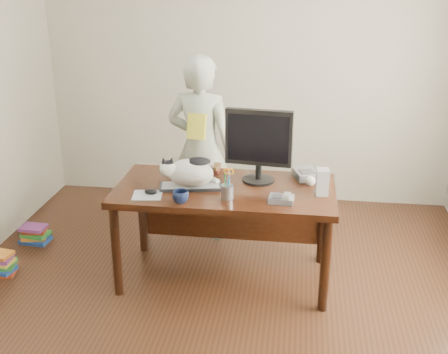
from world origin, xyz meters
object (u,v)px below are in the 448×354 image
Objects in this scene: monitor at (259,142)px; speaker at (322,182)px; mouse at (151,192)px; pen_cup at (227,190)px; book_stack at (207,167)px; calculator at (306,174)px; person at (201,149)px; book_pile_b at (35,234)px; desk at (226,202)px; cat at (188,172)px; phone at (282,199)px; keyboard at (191,186)px; coffee_mug at (181,197)px; baseball at (310,181)px.

speaker is at bearing -14.58° from monitor.
speaker reaches higher than mouse.
pen_cup is 1.10× the size of book_stack.
pen_cup is at bearing -156.79° from calculator.
monitor reaches higher than calculator.
person is 1.63m from book_pile_b.
desk is 0.40m from cat.
phone is at bearing -55.09° from monitor.
speaker is at bearing 154.13° from person.
desk is 1.82m from book_pile_b.
speaker is at bearing -9.49° from desk.
desk is 7.84× the size of book_stack.
keyboard is 0.33m from pen_cup.
desk is 0.35m from pen_cup.
calculator is (0.77, -0.04, -0.00)m from book_stack.
mouse is 0.06× the size of person.
book_stack reaches higher than keyboard.
coffee_mug reaches higher than desk.
cat is at bearing -97.75° from book_stack.
person is (-1.00, 0.74, -0.04)m from speaker.
monitor is 0.72m from coffee_mug.
monitor is at bearing -176.80° from calculator.
calculator is at bearing 11.09° from keyboard.
cat is 2.45× the size of phone.
phone is 2.43× the size of baseball.
mouse is at bearing 155.01° from coffee_mug.
coffee_mug is (-0.00, -0.27, -0.08)m from cat.
keyboard is 1.68m from book_pile_b.
book_pile_b is at bearing 179.91° from monitor.
phone reaches higher than book_pile_b.
book_pile_b is (-2.42, 0.39, -0.77)m from speaker.
desk is at bearing 20.79° from mouse.
cat is 0.56m from monitor.
speaker is (0.47, -0.18, -0.22)m from monitor.
book_stack is (-0.23, 0.52, -0.03)m from pen_cup.
monitor is 7.61× the size of baseball.
baseball is at bearing 112.68° from speaker.
mouse is 0.39× the size of book_pile_b.
book_stack is at bearing -1.19° from book_pile_b.
mouse is (-0.50, -0.28, 0.17)m from desk.
cat is at bearing 171.82° from phone.
keyboard is at bearing -169.18° from baseball.
cat is 0.71m from phone.
calculator is 0.98× the size of book_pile_b.
calculator is 0.16× the size of person.
pen_cup is at bearing -81.08° from desk.
coffee_mug reaches higher than book_pile_b.
calculator is at bearing 0.62° from book_stack.
book_stack is (0.32, 0.52, 0.01)m from mouse.
coffee_mug is 0.57× the size of speaker.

